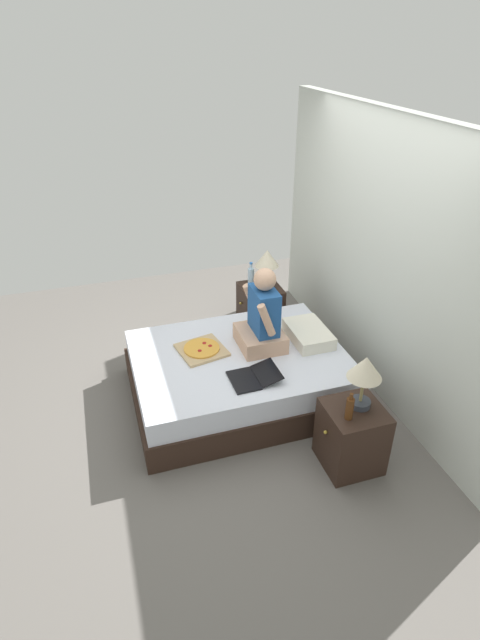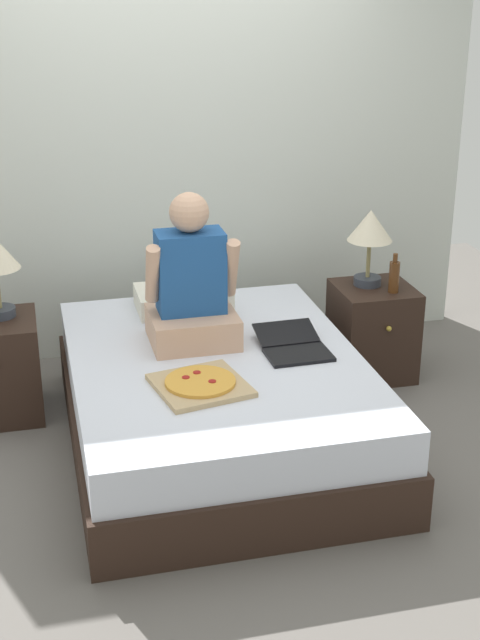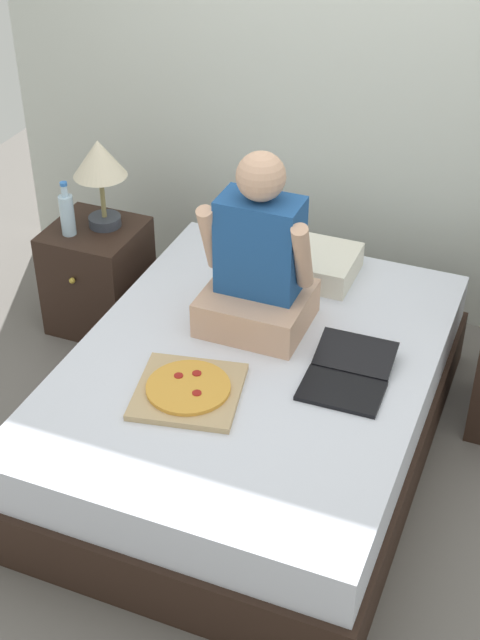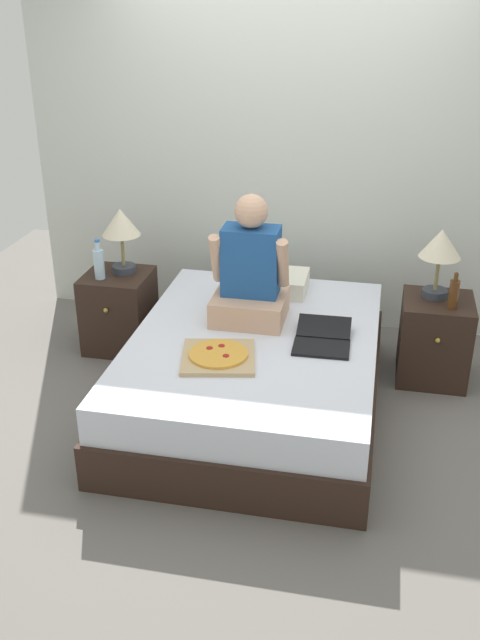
{
  "view_description": "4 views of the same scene",
  "coord_description": "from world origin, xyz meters",
  "px_view_note": "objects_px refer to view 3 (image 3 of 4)",
  "views": [
    {
      "loc": [
        3.58,
        -1.12,
        3.06
      ],
      "look_at": [
        -0.08,
        0.04,
        0.78
      ],
      "focal_mm": 28.0,
      "sensor_mm": 36.0,
      "label": 1
    },
    {
      "loc": [
        -0.85,
        -3.94,
        2.31
      ],
      "look_at": [
        0.12,
        0.01,
        0.67
      ],
      "focal_mm": 50.0,
      "sensor_mm": 36.0,
      "label": 2
    },
    {
      "loc": [
        1.04,
        -2.71,
        2.68
      ],
      "look_at": [
        -0.06,
        0.01,
        0.64
      ],
      "focal_mm": 50.0,
      "sensor_mm": 36.0,
      "label": 3
    },
    {
      "loc": [
        0.67,
        -3.67,
        2.39
      ],
      "look_at": [
        -0.05,
        -0.19,
        0.67
      ],
      "focal_mm": 40.0,
      "sensor_mm": 36.0,
      "label": 4
    }
  ],
  "objects_px": {
    "nightstand_left": "(98,276)",
    "lamp_on_left_nightstand": "(99,165)",
    "water_bottle": "(67,213)",
    "bed": "(252,403)",
    "person_seated": "(258,264)",
    "laptop": "(346,378)",
    "pizza_box": "(188,390)"
  },
  "relations": [
    {
      "from": "nightstand_left",
      "to": "laptop",
      "type": "distance_m",
      "value": 1.61
    },
    {
      "from": "nightstand_left",
      "to": "person_seated",
      "type": "relative_size",
      "value": 0.71
    },
    {
      "from": "bed",
      "to": "nightstand_left",
      "type": "distance_m",
      "value": 1.23
    },
    {
      "from": "nightstand_left",
      "to": "person_seated",
      "type": "xyz_separation_m",
      "value": [
        1.0,
        -0.35,
        0.49
      ]
    },
    {
      "from": "nightstand_left",
      "to": "lamp_on_left_nightstand",
      "type": "xyz_separation_m",
      "value": [
        0.04,
        0.05,
        0.6
      ]
    },
    {
      "from": "lamp_on_left_nightstand",
      "to": "pizza_box",
      "type": "height_order",
      "value": "lamp_on_left_nightstand"
    },
    {
      "from": "water_bottle",
      "to": "laptop",
      "type": "xyz_separation_m",
      "value": [
        1.55,
        -0.52,
        -0.16
      ]
    },
    {
      "from": "nightstand_left",
      "to": "lamp_on_left_nightstand",
      "type": "relative_size",
      "value": 1.23
    },
    {
      "from": "nightstand_left",
      "to": "water_bottle",
      "type": "relative_size",
      "value": 2.0
    },
    {
      "from": "lamp_on_left_nightstand",
      "to": "water_bottle",
      "type": "bearing_deg",
      "value": -130.6
    },
    {
      "from": "bed",
      "to": "laptop",
      "type": "xyz_separation_m",
      "value": [
        0.4,
        -0.02,
        0.26
      ]
    },
    {
      "from": "water_bottle",
      "to": "person_seated",
      "type": "relative_size",
      "value": 0.35
    },
    {
      "from": "bed",
      "to": "nightstand_left",
      "type": "xyz_separation_m",
      "value": [
        -1.07,
        0.59,
        0.04
      ]
    },
    {
      "from": "lamp_on_left_nightstand",
      "to": "person_seated",
      "type": "height_order",
      "value": "person_seated"
    },
    {
      "from": "lamp_on_left_nightstand",
      "to": "water_bottle",
      "type": "xyz_separation_m",
      "value": [
        -0.12,
        -0.14,
        -0.22
      ]
    },
    {
      "from": "bed",
      "to": "water_bottle",
      "type": "bearing_deg",
      "value": 156.58
    },
    {
      "from": "nightstand_left",
      "to": "lamp_on_left_nightstand",
      "type": "bearing_deg",
      "value": 51.37
    },
    {
      "from": "bed",
      "to": "person_seated",
      "type": "relative_size",
      "value": 2.52
    },
    {
      "from": "bed",
      "to": "laptop",
      "type": "distance_m",
      "value": 0.48
    },
    {
      "from": "lamp_on_left_nightstand",
      "to": "laptop",
      "type": "bearing_deg",
      "value": -24.57
    },
    {
      "from": "water_bottle",
      "to": "lamp_on_left_nightstand",
      "type": "bearing_deg",
      "value": 49.4
    },
    {
      "from": "lamp_on_left_nightstand",
      "to": "laptop",
      "type": "xyz_separation_m",
      "value": [
        1.43,
        -0.66,
        -0.38
      ]
    },
    {
      "from": "person_seated",
      "to": "bed",
      "type": "bearing_deg",
      "value": -73.31
    },
    {
      "from": "water_bottle",
      "to": "laptop",
      "type": "bearing_deg",
      "value": -18.36
    },
    {
      "from": "nightstand_left",
      "to": "water_bottle",
      "type": "height_order",
      "value": "water_bottle"
    },
    {
      "from": "nightstand_left",
      "to": "pizza_box",
      "type": "distance_m",
      "value": 1.32
    },
    {
      "from": "pizza_box",
      "to": "water_bottle",
      "type": "bearing_deg",
      "value": 141.17
    },
    {
      "from": "bed",
      "to": "water_bottle",
      "type": "height_order",
      "value": "water_bottle"
    },
    {
      "from": "person_seated",
      "to": "laptop",
      "type": "xyz_separation_m",
      "value": [
        0.47,
        -0.26,
        -0.27
      ]
    },
    {
      "from": "pizza_box",
      "to": "lamp_on_left_nightstand",
      "type": "bearing_deg",
      "value": 133.05
    },
    {
      "from": "nightstand_left",
      "to": "laptop",
      "type": "xyz_separation_m",
      "value": [
        1.47,
        -0.61,
        0.23
      ]
    },
    {
      "from": "person_seated",
      "to": "laptop",
      "type": "distance_m",
      "value": 0.6
    }
  ]
}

